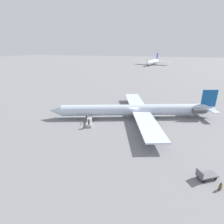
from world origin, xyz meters
TOP-DOWN VIEW (x-y plane):
  - ground_plane at (0.00, 0.00)m, footprint 600.00×600.00m
  - airplane_main at (-0.85, -0.34)m, footprint 33.22×26.45m
  - airplane_far_right at (13.09, -128.86)m, footprint 28.42×37.86m
  - boarding_stairs at (6.87, 6.70)m, footprint 2.45×4.10m
  - passenger at (6.41, 7.64)m, footprint 0.44×0.57m
  - luggage_cart at (-12.03, 15.22)m, footprint 2.43×2.16m
  - suitcase at (-13.20, 16.52)m, footprint 0.39×0.42m

SIDE VIEW (x-z plane):
  - ground_plane at x=0.00m, z-range 0.00..0.00m
  - suitcase at x=-13.20m, z-range -0.11..0.77m
  - boarding_stairs at x=6.87m, z-range -0.41..1.12m
  - luggage_cart at x=-12.03m, z-range -0.15..1.07m
  - passenger at x=6.41m, z-range 0.13..1.87m
  - airplane_main at x=-0.85m, z-range -1.18..4.66m
  - airplane_far_right at x=13.09m, z-range -1.91..7.58m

